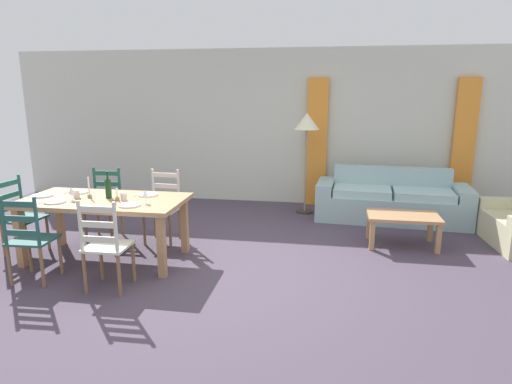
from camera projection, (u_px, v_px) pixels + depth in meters
ground_plane at (232, 272)px, 4.91m from camera, size 9.60×9.60×0.02m
wall_far at (272, 127)px, 7.77m from camera, size 9.60×0.16×2.70m
curtain_panel_left at (317, 143)px, 7.56m from camera, size 0.35×0.08×2.20m
curtain_panel_right at (463, 146)px, 7.17m from camera, size 0.35×0.08×2.20m
dining_table at (104, 206)px, 5.11m from camera, size 1.90×0.96×0.75m
dining_chair_near_left at (30, 239)px, 4.54m from camera, size 0.44×0.42×0.96m
dining_chair_near_right at (105, 245)px, 4.34m from camera, size 0.43×0.41×0.96m
dining_chair_far_left at (105, 204)px, 5.95m from camera, size 0.44×0.42×0.96m
dining_chair_far_right at (163, 206)px, 5.81m from camera, size 0.43×0.41×0.96m
dining_chair_head_west at (20, 216)px, 5.36m from camera, size 0.43×0.45×0.96m
dinner_plate_near_left at (55, 202)px, 4.92m from camera, size 0.24×0.24×0.02m
fork_near_left at (43, 202)px, 4.95m from camera, size 0.03×0.17×0.01m
dinner_plate_near_right at (130, 205)px, 4.78m from camera, size 0.24×0.24×0.02m
fork_near_right at (117, 205)px, 4.80m from camera, size 0.02×0.17×0.01m
dinner_plate_far_left at (80, 192)px, 5.40m from camera, size 0.24×0.24×0.02m
fork_far_left at (69, 192)px, 5.43m from camera, size 0.02×0.17×0.01m
dinner_plate_far_right at (148, 195)px, 5.26m from camera, size 0.24×0.24×0.02m
fork_far_right at (136, 195)px, 5.28m from camera, size 0.03×0.17×0.01m
dinner_plate_head_west at (43, 195)px, 5.22m from camera, size 0.24×0.24×0.02m
fork_head_west at (31, 195)px, 5.24m from camera, size 0.03×0.17×0.01m
wine_bottle at (108, 188)px, 5.10m from camera, size 0.07×0.07×0.32m
wine_glass_near_left at (71, 191)px, 4.99m from camera, size 0.06×0.06×0.16m
wine_glass_near_right at (145, 194)px, 4.86m from camera, size 0.06×0.06×0.16m
coffee_cup_primary at (124, 197)px, 5.01m from camera, size 0.07×0.07×0.09m
coffee_cup_secondary at (77, 194)px, 5.13m from camera, size 0.07×0.07×0.09m
candle_tall at (89, 192)px, 5.12m from camera, size 0.05×0.05×0.25m
candle_short at (117, 197)px, 5.01m from camera, size 0.05×0.05×0.14m
couch at (391, 201)px, 6.83m from camera, size 2.33×0.96×0.80m
coffee_table at (403, 219)px, 5.65m from camera, size 0.90×0.56×0.42m
standing_lamp at (307, 127)px, 6.97m from camera, size 0.40×0.40×1.64m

